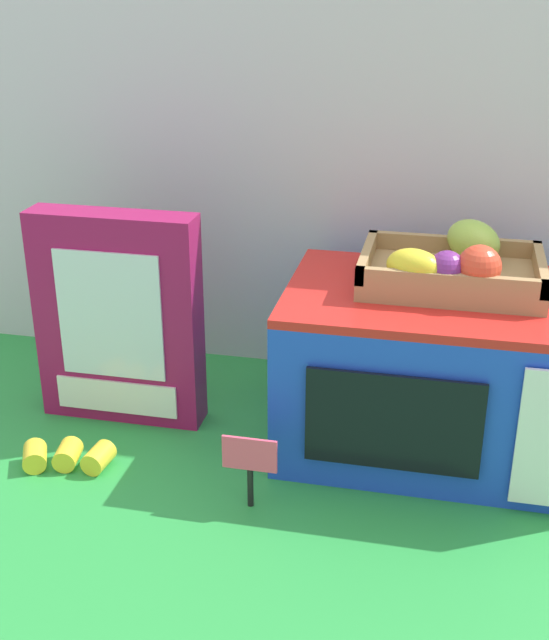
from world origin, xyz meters
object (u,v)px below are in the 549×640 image
Objects in this scene: food_groups_crate at (454,268)px; loose_toy_banana at (67,456)px; cookie_set_box at (118,319)px; price_sign at (250,461)px; toy_microwave at (439,372)px.

loose_toy_banana is (-0.50, -0.19, -0.25)m from food_groups_crate.
food_groups_crate is 0.58m from loose_toy_banana.
cookie_set_box is 2.46× the size of loose_toy_banana.
cookie_set_box reaches higher than loose_toy_banana.
price_sign is at bearing -135.59° from food_groups_crate.
food_groups_crate is 1.87× the size of loose_toy_banana.
toy_microwave is at bearing 1.62° from cookie_set_box.
toy_microwave is 1.33× the size of cookie_set_box.
loose_toy_banana is (-0.27, 0.03, -0.05)m from price_sign.
food_groups_crate is at bearing 44.41° from price_sign.
price_sign is (-0.23, -0.22, -0.19)m from food_groups_crate.
toy_microwave is at bearing 42.06° from price_sign.
loose_toy_banana is at bearing -161.24° from toy_microwave.
food_groups_crate reaches higher than loose_toy_banana.
cookie_set_box is (-0.46, -0.01, 0.04)m from toy_microwave.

